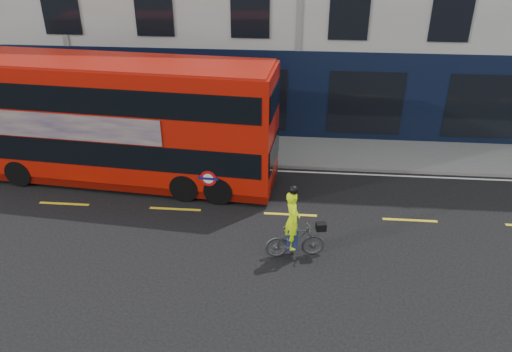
# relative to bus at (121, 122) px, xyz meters

# --- Properties ---
(ground) EXTENTS (120.00, 120.00, 0.00)m
(ground) POSITION_rel_bus_xyz_m (6.32, -3.54, -2.37)
(ground) COLOR black
(ground) RESTS_ON ground
(pavement) EXTENTS (60.00, 3.00, 0.12)m
(pavement) POSITION_rel_bus_xyz_m (6.32, 2.96, -2.31)
(pavement) COLOR gray
(pavement) RESTS_ON ground
(kerb) EXTENTS (60.00, 0.12, 0.13)m
(kerb) POSITION_rel_bus_xyz_m (6.32, 1.46, -2.30)
(kerb) COLOR slate
(kerb) RESTS_ON ground
(road_edge_line) EXTENTS (58.00, 0.10, 0.01)m
(road_edge_line) POSITION_rel_bus_xyz_m (6.32, 1.16, -2.36)
(road_edge_line) COLOR silver
(road_edge_line) RESTS_ON ground
(lane_dashes) EXTENTS (58.00, 0.12, 0.01)m
(lane_dashes) POSITION_rel_bus_xyz_m (6.32, -2.04, -2.36)
(lane_dashes) COLOR yellow
(lane_dashes) RESTS_ON ground
(bus) EXTENTS (11.62, 3.55, 4.61)m
(bus) POSITION_rel_bus_xyz_m (0.00, 0.00, 0.00)
(bus) COLOR #BA1307
(bus) RESTS_ON ground
(cyclist) EXTENTS (1.85, 0.83, 2.41)m
(cyclist) POSITION_rel_bus_xyz_m (6.47, -4.34, -1.55)
(cyclist) COLOR #444648
(cyclist) RESTS_ON ground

